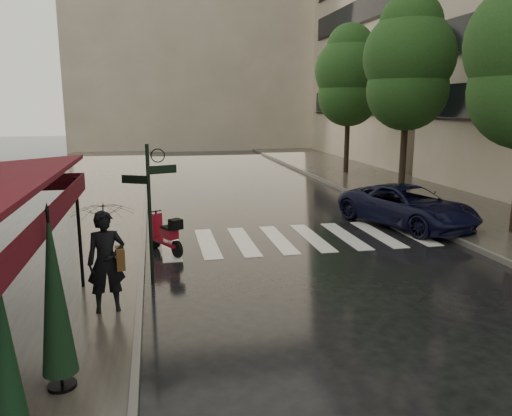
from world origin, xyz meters
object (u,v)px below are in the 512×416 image
object	(u,v)px
pedestrian_with_umbrella	(104,222)
parked_car	(407,206)
scooter	(166,235)
parasol_front	(7,368)
parasol_back	(54,294)

from	to	relation	value
pedestrian_with_umbrella	parked_car	xyz separation A→B (m)	(9.00, 5.47, -1.17)
scooter	parked_car	distance (m)	7.97
parked_car	parasol_front	bearing A→B (deg)	-155.05
parasol_back	parasol_front	bearing A→B (deg)	-95.92
pedestrian_with_umbrella	parasol_back	distance (m)	2.63
parked_car	parasol_front	world-z (taller)	parasol_front
parasol_back	scooter	bearing A→B (deg)	76.26
parked_car	parasol_back	bearing A→B (deg)	-159.81
scooter	parasol_front	distance (m)	8.38
parasol_front	pedestrian_with_umbrella	bearing A→B (deg)	82.02
pedestrian_with_umbrella	parasol_front	bearing A→B (deg)	-106.13
pedestrian_with_umbrella	scooter	size ratio (longest dim) A/B	1.77
pedestrian_with_umbrella	parked_car	world-z (taller)	pedestrian_with_umbrella
parasol_front	parasol_back	bearing A→B (deg)	84.08
pedestrian_with_umbrella	scooter	xyz separation A→B (m)	(1.17, 3.95, -1.34)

